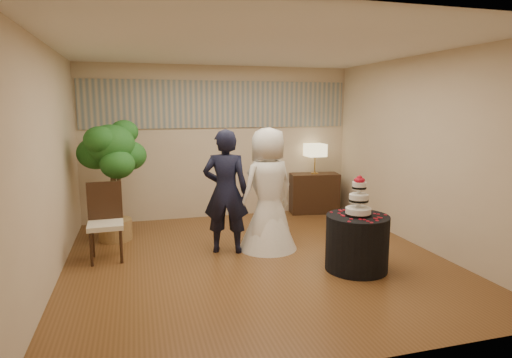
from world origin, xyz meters
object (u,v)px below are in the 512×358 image
object	(u,v)px
console	(314,193)
side_chair	(105,223)
cake_table	(357,243)
bride	(268,189)
wedding_cake	(359,196)
groom	(226,192)
ficus_tree	(113,180)
table_lamp	(315,159)

from	to	relation	value
console	side_chair	distance (m)	4.13
cake_table	bride	bearing A→B (deg)	127.33
wedding_cake	side_chair	distance (m)	3.35
wedding_cake	console	xyz separation A→B (m)	(0.67, 2.91, -0.58)
groom	ficus_tree	distance (m)	1.86
groom	cake_table	xyz separation A→B (m)	(1.46, -1.12, -0.53)
bride	wedding_cake	distance (m)	1.39
ficus_tree	wedding_cake	bearing A→B (deg)	-35.36
cake_table	console	xyz separation A→B (m)	(0.67, 2.91, 0.03)
cake_table	ficus_tree	world-z (taller)	ficus_tree
groom	cake_table	bearing A→B (deg)	160.72
groom	ficus_tree	world-z (taller)	ficus_tree
ficus_tree	side_chair	bearing A→B (deg)	-94.74
table_lamp	wedding_cake	bearing A→B (deg)	-103.01
bride	wedding_cake	xyz separation A→B (m)	(0.84, -1.10, 0.08)
wedding_cake	ficus_tree	size ratio (longest dim) A/B	0.27
console	side_chair	size ratio (longest dim) A/B	0.89
table_lamp	console	bearing A→B (deg)	0.00
bride	cake_table	size ratio (longest dim) A/B	2.25
bride	console	xyz separation A→B (m)	(1.51, 1.81, -0.50)
bride	ficus_tree	xyz separation A→B (m)	(-2.17, 1.04, 0.06)
cake_table	side_chair	world-z (taller)	side_chair
groom	console	xyz separation A→B (m)	(2.13, 1.79, -0.49)
side_chair	table_lamp	bearing A→B (deg)	22.23
table_lamp	ficus_tree	xyz separation A→B (m)	(-3.69, -0.77, -0.12)
wedding_cake	ficus_tree	distance (m)	3.70
groom	ficus_tree	xyz separation A→B (m)	(-1.56, 1.02, 0.07)
wedding_cake	table_lamp	bearing A→B (deg)	76.99
side_chair	wedding_cake	bearing A→B (deg)	-23.51
groom	ficus_tree	bearing A→B (deg)	-14.80
ficus_tree	cake_table	bearing A→B (deg)	-35.36
cake_table	console	distance (m)	2.99
console	table_lamp	bearing A→B (deg)	0.00
console	table_lamp	size ratio (longest dim) A/B	1.60
console	wedding_cake	bearing A→B (deg)	-94.33
wedding_cake	table_lamp	distance (m)	2.99
ficus_tree	console	bearing A→B (deg)	11.80
bride	side_chair	distance (m)	2.28
bride	side_chair	xyz separation A→B (m)	(-2.25, 0.12, -0.36)
table_lamp	ficus_tree	size ratio (longest dim) A/B	0.31
table_lamp	cake_table	bearing A→B (deg)	-103.01
cake_table	ficus_tree	size ratio (longest dim) A/B	0.42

